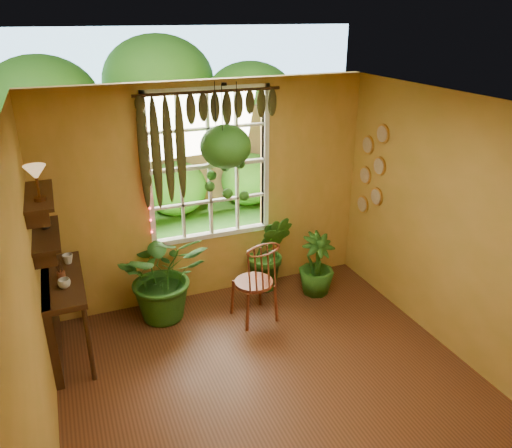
{
  "coord_description": "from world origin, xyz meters",
  "views": [
    {
      "loc": [
        -1.63,
        -3.26,
        3.4
      ],
      "look_at": [
        0.15,
        1.15,
        1.37
      ],
      "focal_mm": 35.0,
      "sensor_mm": 36.0,
      "label": 1
    }
  ],
  "objects_px": {
    "counter_ledge": "(56,310)",
    "potted_plant_mid": "(269,252)",
    "hanging_basket": "(226,153)",
    "windsor_chair": "(255,293)",
    "potted_plant_left": "(164,274)"
  },
  "relations": [
    {
      "from": "counter_ledge",
      "to": "potted_plant_mid",
      "type": "relative_size",
      "value": 1.14
    },
    {
      "from": "potted_plant_mid",
      "to": "hanging_basket",
      "type": "distance_m",
      "value": 1.52
    },
    {
      "from": "potted_plant_mid",
      "to": "hanging_basket",
      "type": "bearing_deg",
      "value": -172.86
    },
    {
      "from": "windsor_chair",
      "to": "hanging_basket",
      "type": "height_order",
      "value": "hanging_basket"
    },
    {
      "from": "counter_ledge",
      "to": "potted_plant_mid",
      "type": "bearing_deg",
      "value": 9.89
    },
    {
      "from": "potted_plant_left",
      "to": "hanging_basket",
      "type": "bearing_deg",
      "value": 5.83
    },
    {
      "from": "counter_ledge",
      "to": "potted_plant_left",
      "type": "distance_m",
      "value": 1.24
    },
    {
      "from": "potted_plant_mid",
      "to": "hanging_basket",
      "type": "xyz_separation_m",
      "value": [
        -0.58,
        -0.07,
        1.4
      ]
    },
    {
      "from": "counter_ledge",
      "to": "potted_plant_left",
      "type": "height_order",
      "value": "potted_plant_left"
    },
    {
      "from": "windsor_chair",
      "to": "potted_plant_left",
      "type": "height_order",
      "value": "windsor_chair"
    },
    {
      "from": "windsor_chair",
      "to": "counter_ledge",
      "type": "bearing_deg",
      "value": 168.41
    },
    {
      "from": "windsor_chair",
      "to": "hanging_basket",
      "type": "bearing_deg",
      "value": 97.57
    },
    {
      "from": "counter_ledge",
      "to": "windsor_chair",
      "type": "distance_m",
      "value": 2.18
    },
    {
      "from": "windsor_chair",
      "to": "hanging_basket",
      "type": "distance_m",
      "value": 1.67
    },
    {
      "from": "windsor_chair",
      "to": "potted_plant_mid",
      "type": "xyz_separation_m",
      "value": [
        0.44,
        0.61,
        0.17
      ]
    }
  ]
}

